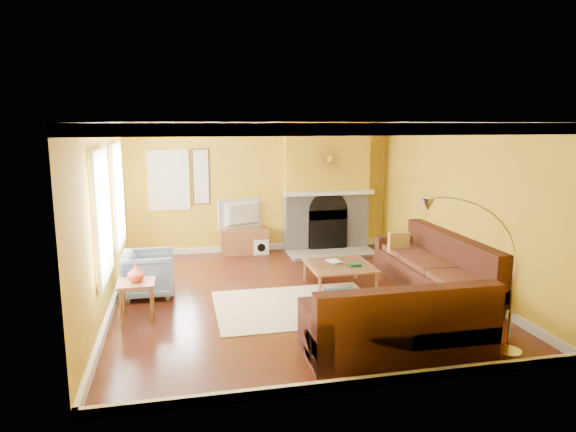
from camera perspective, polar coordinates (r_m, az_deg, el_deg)
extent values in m
cube|color=#542111|center=(8.24, 0.54, -8.82)|extent=(5.50, 6.00, 0.02)
cube|color=white|center=(7.78, 0.57, 10.45)|extent=(5.50, 6.00, 0.02)
cube|color=gold|center=(10.82, -2.97, 3.22)|extent=(5.50, 0.02, 2.70)
cube|color=gold|center=(5.07, 8.11, -5.22)|extent=(5.50, 0.02, 2.70)
cube|color=gold|center=(7.78, -19.70, -0.24)|extent=(0.02, 6.00, 2.70)
cube|color=gold|center=(8.91, 18.14, 1.15)|extent=(0.02, 6.00, 2.70)
cube|color=white|center=(9.02, -18.48, 2.21)|extent=(0.06, 1.22, 1.72)
cube|color=white|center=(7.16, -20.06, 0.08)|extent=(0.06, 1.22, 1.72)
cube|color=white|center=(10.61, -13.14, 3.91)|extent=(0.82, 0.06, 1.22)
cube|color=white|center=(10.62, -9.64, 4.31)|extent=(0.34, 0.04, 1.14)
cube|color=white|center=(10.70, 4.59, 2.58)|extent=(1.92, 0.22, 0.08)
cube|color=#9B9792|center=(10.65, 4.97, -4.16)|extent=(1.80, 0.70, 0.06)
cube|color=beige|center=(7.74, 0.98, -9.98)|extent=(2.40, 1.80, 0.02)
cube|color=brown|center=(10.72, -4.86, -2.78)|extent=(0.96, 0.43, 0.53)
imported|color=black|center=(10.60, -4.91, 0.23)|extent=(1.05, 0.50, 0.62)
cube|color=white|center=(10.72, -3.12, -3.32)|extent=(0.32, 0.32, 0.32)
imported|color=slate|center=(8.38, -15.18, -6.22)|extent=(0.79, 0.77, 0.72)
imported|color=#E8482A|center=(7.38, -16.54, -6.14)|extent=(0.23, 0.23, 0.24)
imported|color=white|center=(8.53, 4.56, -5.13)|extent=(0.27, 0.32, 0.03)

